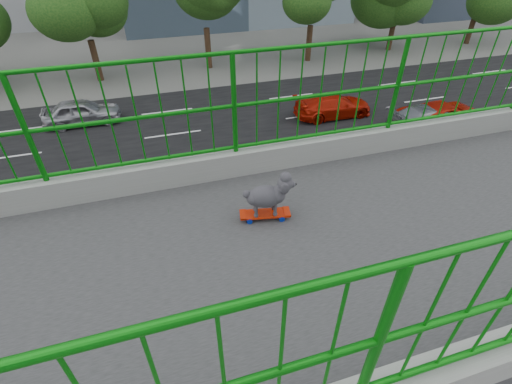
{
  "coord_description": "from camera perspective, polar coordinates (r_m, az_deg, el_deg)",
  "views": [
    {
      "loc": [
        2.15,
        -0.84,
        9.46
      ],
      "look_at": [
        -0.99,
        0.12,
        6.98
      ],
      "focal_mm": 25.66,
      "sensor_mm": 36.0,
      "label": 1
    }
  ],
  "objects": [
    {
      "name": "road",
      "position": [
        17.87,
        -11.68,
        4.42
      ],
      "size": [
        18.0,
        90.0,
        0.02
      ],
      "primitive_type": "cube",
      "color": "black",
      "rests_on": "ground"
    },
    {
      "name": "footbridge",
      "position": [
        4.83,
        2.3,
        -24.38
      ],
      "size": [
        3.0,
        24.0,
        7.0
      ],
      "color": "#2D2D2F",
      "rests_on": "ground"
    },
    {
      "name": "railing",
      "position": [
        3.22,
        3.17,
        -7.19
      ],
      "size": [
        3.0,
        24.0,
        1.42
      ],
      "color": "gray",
      "rests_on": "footbridge"
    },
    {
      "name": "street_trees",
      "position": [
        28.63,
        -14.44,
        26.68
      ],
      "size": [
        5.3,
        60.4,
        7.26
      ],
      "color": "black",
      "rests_on": "ground"
    },
    {
      "name": "skateboard",
      "position": [
        3.7,
        1.4,
        -3.48
      ],
      "size": [
        0.24,
        0.53,
        0.07
      ],
      "rotation": [
        0.0,
        0.0,
        -0.19
      ],
      "color": "red",
      "rests_on": "footbridge"
    },
    {
      "name": "poodle",
      "position": [
        3.55,
        1.91,
        -0.39
      ],
      "size": [
        0.28,
        0.52,
        0.43
      ],
      "rotation": [
        0.0,
        0.0,
        -0.19
      ],
      "color": "#2A292D",
      "rests_on": "skateboard"
    },
    {
      "name": "car_0",
      "position": [
        17.39,
        33.93,
        -0.14
      ],
      "size": [
        1.67,
        4.16,
        1.42
      ],
      "primitive_type": "imported",
      "color": "#99999E",
      "rests_on": "ground"
    },
    {
      "name": "car_1",
      "position": [
        14.66,
        -0.86,
        0.77
      ],
      "size": [
        1.61,
        4.61,
        1.52
      ],
      "primitive_type": "imported",
      "color": "#99999E",
      "rests_on": "ground"
    },
    {
      "name": "car_2",
      "position": [
        22.71,
        27.22,
        10.44
      ],
      "size": [
        2.43,
        5.27,
        1.46
      ],
      "primitive_type": "imported",
      "rotation": [
        0.0,
        0.0,
        3.14
      ],
      "color": "#B01707",
      "rests_on": "ground"
    },
    {
      "name": "car_3",
      "position": [
        22.22,
        11.93,
        13.07
      ],
      "size": [
        1.85,
        4.55,
        1.32
      ],
      "primitive_type": "imported",
      "rotation": [
        0.0,
        0.0,
        3.14
      ],
      "color": "#B01707",
      "rests_on": "ground"
    },
    {
      "name": "car_4",
      "position": [
        23.02,
        -25.5,
        11.2
      ],
      "size": [
        1.66,
        4.12,
        1.4
      ],
      "primitive_type": "imported",
      "rotation": [
        0.0,
        0.0,
        3.14
      ],
      "color": "#99999E",
      "rests_on": "ground"
    },
    {
      "name": "car_7",
      "position": [
        22.22,
        25.69,
        10.26
      ],
      "size": [
        1.97,
        4.86,
        1.41
      ],
      "primitive_type": "imported",
      "rotation": [
        0.0,
        0.0,
        3.14
      ],
      "color": "#99999E",
      "rests_on": "ground"
    }
  ]
}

